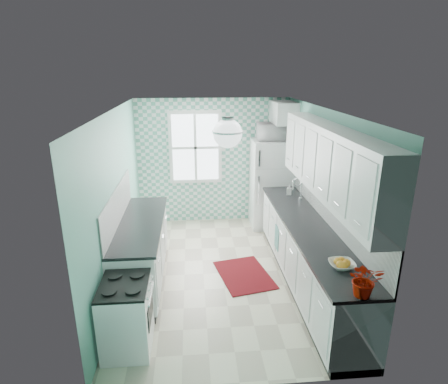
{
  "coord_description": "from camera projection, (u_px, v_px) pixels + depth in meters",
  "views": [
    {
      "loc": [
        -0.42,
        -5.12,
        3.05
      ],
      "look_at": [
        0.05,
        0.25,
        1.25
      ],
      "focal_mm": 30.0,
      "sensor_mm": 36.0,
      "label": 1
    }
  ],
  "objects": [
    {
      "name": "sink",
      "position": [
        291.0,
        201.0,
        6.23
      ],
      "size": [
        0.45,
        0.38,
        0.53
      ],
      "rotation": [
        0.0,
        0.0,
        -0.01
      ],
      "color": "silver",
      "rests_on": "countertop_right"
    },
    {
      "name": "fridge",
      "position": [
        271.0,
        184.0,
        7.38
      ],
      "size": [
        0.76,
        0.75,
        1.74
      ],
      "rotation": [
        0.0,
        0.0,
        -0.03
      ],
      "color": "white",
      "rests_on": "floor"
    },
    {
      "name": "accent_wall",
      "position": [
        213.0,
        162.0,
        7.51
      ],
      "size": [
        3.0,
        0.01,
        2.5
      ],
      "primitive_type": "cube",
      "color": "#5BA792",
      "rests_on": "wall_back"
    },
    {
      "name": "window",
      "position": [
        195.0,
        148.0,
        7.36
      ],
      "size": [
        1.04,
        0.05,
        1.44
      ],
      "color": "white",
      "rests_on": "wall_back"
    },
    {
      "name": "backsplash_left",
      "position": [
        117.0,
        206.0,
        5.27
      ],
      "size": [
        0.02,
        2.15,
        0.51
      ],
      "primitive_type": "cube",
      "color": "white",
      "rests_on": "wall_left"
    },
    {
      "name": "ceiling_light",
      "position": [
        228.0,
        133.0,
        4.35
      ],
      "size": [
        0.34,
        0.34,
        0.35
      ],
      "color": "silver",
      "rests_on": "ceiling"
    },
    {
      "name": "dish_towel",
      "position": [
        277.0,
        238.0,
        5.93
      ],
      "size": [
        0.02,
        0.25,
        0.37
      ],
      "primitive_type": "cube",
      "rotation": [
        0.0,
        0.0,
        -0.03
      ],
      "color": "teal",
      "rests_on": "base_cabinets_right"
    },
    {
      "name": "upper_cabinets_right",
      "position": [
        330.0,
        162.0,
        4.78
      ],
      "size": [
        0.33,
        3.2,
        0.9
      ],
      "primitive_type": "cube",
      "color": "white",
      "rests_on": "wall_right"
    },
    {
      "name": "wall_left",
      "position": [
        116.0,
        201.0,
        5.32
      ],
      "size": [
        0.02,
        4.4,
        2.5
      ],
      "primitive_type": "cube",
      "color": "#68B19D",
      "rests_on": "floor"
    },
    {
      "name": "base_cabinets_right",
      "position": [
        307.0,
        256.0,
        5.42
      ],
      "size": [
        0.6,
        3.6,
        0.9
      ],
      "primitive_type": "cube",
      "color": "white",
      "rests_on": "floor"
    },
    {
      "name": "base_cabinets_left",
      "position": [
        142.0,
        253.0,
        5.53
      ],
      "size": [
        0.6,
        2.15,
        0.9
      ],
      "primitive_type": "cube",
      "color": "white",
      "rests_on": "floor"
    },
    {
      "name": "countertop_left",
      "position": [
        141.0,
        223.0,
        5.38
      ],
      "size": [
        0.63,
        2.15,
        0.04
      ],
      "primitive_type": "cube",
      "color": "black",
      "rests_on": "base_cabinets_left"
    },
    {
      "name": "backsplash_right",
      "position": [
        331.0,
        208.0,
        5.2
      ],
      "size": [
        0.02,
        3.6,
        0.51
      ],
      "primitive_type": "cube",
      "color": "white",
      "rests_on": "wall_right"
    },
    {
      "name": "wall_back",
      "position": [
        213.0,
        161.0,
        7.53
      ],
      "size": [
        3.0,
        0.02,
        2.5
      ],
      "primitive_type": "cube",
      "color": "#68B19D",
      "rests_on": "floor"
    },
    {
      "name": "wall_right",
      "position": [
        323.0,
        195.0,
        5.57
      ],
      "size": [
        0.02,
        4.4,
        2.5
      ],
      "primitive_type": "cube",
      "color": "#68B19D",
      "rests_on": "floor"
    },
    {
      "name": "ceiling",
      "position": [
        222.0,
        109.0,
        5.04
      ],
      "size": [
        3.0,
        4.4,
        0.02
      ],
      "primitive_type": "cube",
      "color": "white",
      "rests_on": "wall_back"
    },
    {
      "name": "potted_plant",
      "position": [
        365.0,
        280.0,
        3.58
      ],
      "size": [
        0.38,
        0.34,
        0.36
      ],
      "primitive_type": "imported",
      "rotation": [
        0.0,
        0.0,
        -0.23
      ],
      "color": "#AD0B1B",
      "rests_on": "countertop_right"
    },
    {
      "name": "soap_bottle",
      "position": [
        289.0,
        190.0,
        6.5
      ],
      "size": [
        0.1,
        0.1,
        0.18
      ],
      "primitive_type": "imported",
      "rotation": [
        0.0,
        0.0,
        -0.25
      ],
      "color": "#9CC6CE",
      "rests_on": "countertop_right"
    },
    {
      "name": "stove",
      "position": [
        127.0,
        315.0,
        4.19
      ],
      "size": [
        0.53,
        0.66,
        0.8
      ],
      "rotation": [
        0.0,
        0.0,
        -0.06
      ],
      "color": "white",
      "rests_on": "floor"
    },
    {
      "name": "countertop_right",
      "position": [
        308.0,
        227.0,
        5.27
      ],
      "size": [
        0.63,
        3.6,
        0.04
      ],
      "primitive_type": "cube",
      "color": "black",
      "rests_on": "base_cabinets_right"
    },
    {
      "name": "rug",
      "position": [
        244.0,
        275.0,
        5.77
      ],
      "size": [
        0.92,
        1.16,
        0.02
      ],
      "primitive_type": "cube",
      "rotation": [
        0.0,
        0.0,
        0.21
      ],
      "color": "maroon",
      "rests_on": "floor"
    },
    {
      "name": "floor",
      "position": [
        222.0,
        274.0,
        5.84
      ],
      "size": [
        3.0,
        4.4,
        0.02
      ],
      "primitive_type": "cube",
      "color": "beige",
      "rests_on": "ground"
    },
    {
      "name": "microwave",
      "position": [
        273.0,
        132.0,
        7.05
      ],
      "size": [
        0.59,
        0.41,
        0.32
      ],
      "primitive_type": "imported",
      "rotation": [
        0.0,
        0.0,
        3.11
      ],
      "color": "silver",
      "rests_on": "fridge"
    },
    {
      "name": "fruit_bowl",
      "position": [
        342.0,
        265.0,
        4.13
      ],
      "size": [
        0.29,
        0.29,
        0.07
      ],
      "primitive_type": "imported",
      "rotation": [
        0.0,
        0.0,
        -0.02
      ],
      "color": "white",
      "rests_on": "countertop_right"
    },
    {
      "name": "upper_cabinet_fridge",
      "position": [
        283.0,
        113.0,
        6.96
      ],
      "size": [
        0.4,
        0.74,
        0.4
      ],
      "primitive_type": "cube",
      "color": "white",
      "rests_on": "wall_right"
    },
    {
      "name": "wall_front",
      "position": [
        242.0,
        278.0,
        3.35
      ],
      "size": [
        3.0,
        0.02,
        2.5
      ],
      "primitive_type": "cube",
      "color": "#68B19D",
      "rests_on": "floor"
    }
  ]
}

